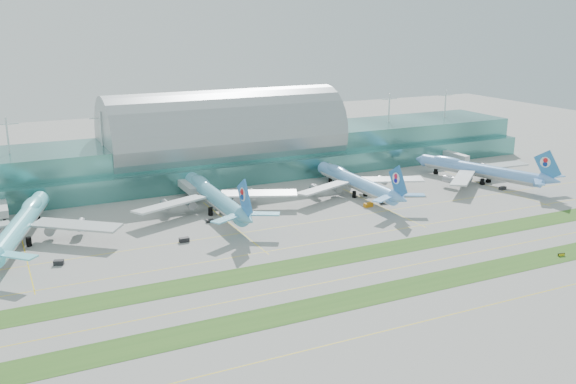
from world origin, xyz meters
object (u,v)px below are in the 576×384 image
airliner_d (478,169)px  taxiway_sign_east (561,255)px  airliner_b (214,195)px  airliner_a (21,224)px  terminal (225,147)px  airliner_c (355,181)px

airliner_d → taxiway_sign_east: airliner_d is taller
airliner_b → airliner_a: bearing=-174.9°
taxiway_sign_east → airliner_a: bearing=163.0°
terminal → airliner_a: size_ratio=4.23×
airliner_c → airliner_d: bearing=-5.4°
airliner_d → airliner_b: bearing=156.3°
airliner_d → taxiway_sign_east: bearing=-135.1°
terminal → airliner_a: bearing=-147.7°
airliner_a → airliner_c: 140.90m
terminal → airliner_c: 73.58m
airliner_d → airliner_c: bearing=154.8°
airliner_a → taxiway_sign_east: size_ratio=31.13×
terminal → airliner_a: terminal is taller
airliner_b → airliner_d: airliner_b is taller
airliner_b → taxiway_sign_east: bearing=-47.8°
airliner_b → airliner_c: 66.30m
airliner_b → airliner_c: size_ratio=1.08×
terminal → airliner_d: size_ratio=4.62×
airliner_a → airliner_d: airliner_a is taller
airliner_b → airliner_c: airliner_b is taller
airliner_c → taxiway_sign_east: (22.31, -96.72, -5.80)m
airliner_a → airliner_c: airliner_a is taller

